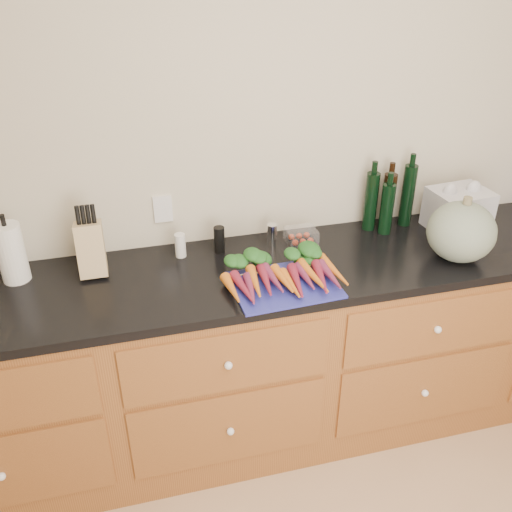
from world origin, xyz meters
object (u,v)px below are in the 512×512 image
object	(u,v)px
cutting_board	(284,285)
carrots	(282,274)
paper_towel	(11,253)
tomato_box	(301,236)
knife_block	(91,249)
squash	(461,232)

from	to	relation	value
cutting_board	carrots	distance (m)	0.05
paper_towel	tomato_box	distance (m)	1.22
cutting_board	knife_block	distance (m)	0.80
carrots	squash	size ratio (longest dim) A/B	1.65
cutting_board	paper_towel	xyz separation A→B (m)	(-1.04, 0.32, 0.12)
carrots	paper_towel	world-z (taller)	paper_towel
squash	tomato_box	bearing A→B (deg)	153.29
paper_towel	knife_block	size ratio (longest dim) A/B	1.13
carrots	knife_block	bearing A→B (deg)	160.26
squash	cutting_board	bearing A→B (deg)	-178.19
cutting_board	paper_towel	world-z (taller)	paper_towel
squash	tomato_box	size ratio (longest dim) A/B	2.11
knife_block	carrots	bearing A→B (deg)	-19.74
carrots	knife_block	xyz separation A→B (m)	(-0.73, 0.26, 0.07)
squash	knife_block	distance (m)	1.54
carrots	tomato_box	size ratio (longest dim) A/B	3.47
knife_block	squash	bearing A→B (deg)	-10.26
cutting_board	paper_towel	distance (m)	1.09
carrots	squash	bearing A→B (deg)	-0.86
paper_towel	tomato_box	size ratio (longest dim) A/B	1.81
cutting_board	carrots	size ratio (longest dim) A/B	0.88
squash	paper_towel	size ratio (longest dim) A/B	1.16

